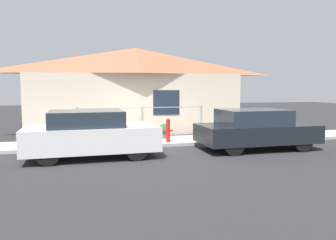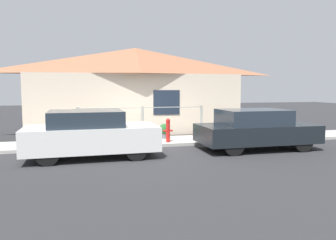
{
  "view_description": "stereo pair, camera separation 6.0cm",
  "coord_description": "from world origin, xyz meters",
  "px_view_note": "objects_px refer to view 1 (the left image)",
  "views": [
    {
      "loc": [
        -2.09,
        -10.8,
        2.03
      ],
      "look_at": [
        0.69,
        0.3,
        0.9
      ],
      "focal_mm": 35.0,
      "sensor_mm": 36.0,
      "label": 1
    },
    {
      "loc": [
        -2.04,
        -10.81,
        2.03
      ],
      "look_at": [
        0.69,
        0.3,
        0.9
      ],
      "focal_mm": 35.0,
      "sensor_mm": 36.0,
      "label": 2
    }
  ],
  "objects_px": {
    "fire_hydrant": "(168,130)",
    "potted_plant_by_fence": "(101,133)",
    "car_right": "(256,129)",
    "potted_plant_near_hydrant": "(164,130)",
    "potted_plant_corner": "(232,128)",
    "car_left": "(91,134)"
  },
  "relations": [
    {
      "from": "car_left",
      "to": "fire_hydrant",
      "type": "distance_m",
      "value": 3.06
    },
    {
      "from": "fire_hydrant",
      "to": "potted_plant_by_fence",
      "type": "height_order",
      "value": "fire_hydrant"
    },
    {
      "from": "potted_plant_near_hydrant",
      "to": "potted_plant_corner",
      "type": "height_order",
      "value": "potted_plant_corner"
    },
    {
      "from": "fire_hydrant",
      "to": "potted_plant_corner",
      "type": "height_order",
      "value": "fire_hydrant"
    },
    {
      "from": "car_right",
      "to": "potted_plant_near_hydrant",
      "type": "height_order",
      "value": "car_right"
    },
    {
      "from": "fire_hydrant",
      "to": "potted_plant_by_fence",
      "type": "relative_size",
      "value": 1.55
    },
    {
      "from": "fire_hydrant",
      "to": "potted_plant_corner",
      "type": "bearing_deg",
      "value": 18.84
    },
    {
      "from": "potted_plant_near_hydrant",
      "to": "fire_hydrant",
      "type": "bearing_deg",
      "value": -94.61
    },
    {
      "from": "car_right",
      "to": "potted_plant_near_hydrant",
      "type": "bearing_deg",
      "value": 137.21
    },
    {
      "from": "potted_plant_by_fence",
      "to": "potted_plant_corner",
      "type": "height_order",
      "value": "potted_plant_corner"
    },
    {
      "from": "car_left",
      "to": "fire_hydrant",
      "type": "relative_size",
      "value": 4.52
    },
    {
      "from": "potted_plant_by_fence",
      "to": "potted_plant_corner",
      "type": "xyz_separation_m",
      "value": [
        5.21,
        0.27,
        -0.0
      ]
    },
    {
      "from": "potted_plant_corner",
      "to": "potted_plant_by_fence",
      "type": "bearing_deg",
      "value": -177.03
    },
    {
      "from": "car_left",
      "to": "fire_hydrant",
      "type": "xyz_separation_m",
      "value": [
        2.68,
        1.47,
        -0.14
      ]
    },
    {
      "from": "car_right",
      "to": "fire_hydrant",
      "type": "height_order",
      "value": "car_right"
    },
    {
      "from": "potted_plant_near_hydrant",
      "to": "car_right",
      "type": "bearing_deg",
      "value": -42.31
    },
    {
      "from": "car_right",
      "to": "fire_hydrant",
      "type": "relative_size",
      "value": 4.57
    },
    {
      "from": "car_left",
      "to": "potted_plant_corner",
      "type": "distance_m",
      "value": 6.12
    },
    {
      "from": "car_left",
      "to": "potted_plant_by_fence",
      "type": "distance_m",
      "value": 2.24
    },
    {
      "from": "car_left",
      "to": "potted_plant_corner",
      "type": "xyz_separation_m",
      "value": [
        5.59,
        2.46,
        -0.29
      ]
    },
    {
      "from": "car_right",
      "to": "potted_plant_near_hydrant",
      "type": "relative_size",
      "value": 6.92
    },
    {
      "from": "car_left",
      "to": "potted_plant_corner",
      "type": "bearing_deg",
      "value": 22.12
    }
  ]
}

